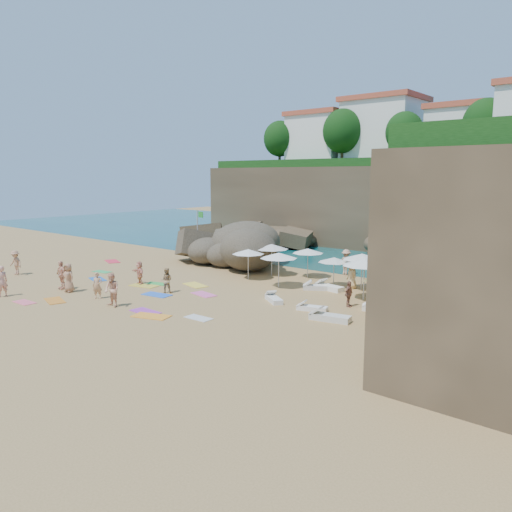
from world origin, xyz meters
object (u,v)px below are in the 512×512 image
Objects in this scene: person_stand_0 at (97,285)px; person_stand_6 at (2,281)px; parasol_1 at (365,262)px; person_stand_4 at (352,276)px; person_stand_5 at (241,251)px; flag_pole at (199,229)px; parasol_2 at (308,251)px; rock_outcrop at (239,262)px; person_stand_1 at (166,280)px; person_stand_3 at (349,294)px; person_stand_2 at (346,262)px; parasol_0 at (272,247)px; lounger_0 at (318,288)px.

person_stand_6 is (-4.84, -3.36, 0.15)m from person_stand_0.
parasol_1 is 1.53× the size of person_stand_4.
person_stand_5 is at bearing 60.99° from person_stand_0.
parasol_2 is at bearing 0.69° from flag_pole.
parasol_1 is (14.03, -4.94, 2.23)m from rock_outcrop.
person_stand_1 is 11.16m from person_stand_3.
parasol_2 is 1.28× the size of person_stand_5.
person_stand_0 reaches higher than person_stand_1.
flag_pole is at bearing 25.13° from person_stand_2.
person_stand_6 reaches higher than person_stand_3.
parasol_1 is 1.37× the size of person_stand_6.
parasol_1 is 1.77× the size of person_stand_3.
flag_pole reaches higher than person_stand_5.
parasol_2 reaches higher than person_stand_5.
person_stand_0 is 0.92× the size of person_stand_5.
person_stand_4 reaches higher than person_stand_3.
rock_outcrop is 1.94× the size of flag_pole.
parasol_0 reaches higher than person_stand_2.
rock_outcrop is at bearing 60.11° from person_stand_0.
parasol_1 is 1.37× the size of person_stand_2.
person_stand_2 is at bearing 154.09° from person_stand_6.
parasol_0 is at bearing 59.74° from person_stand_3.
person_stand_0 is 0.84× the size of person_stand_6.
parasol_0 reaches higher than rock_outcrop.
rock_outcrop is 5.36× the size of person_stand_1.
flag_pole is at bearing 135.45° from lounger_0.
person_stand_1 is at bearing 77.33° from person_stand_2.
lounger_0 is at bearing -11.06° from flag_pole.
flag_pole is 2.71× the size of person_stand_0.
person_stand_1 is 0.83× the size of person_stand_6.
person_stand_5 is (-14.40, 7.30, 0.14)m from person_stand_3.
person_stand_0 is at bearing -69.36° from flag_pole.
rock_outcrop is 3.25× the size of parasol_1.
parasol_0 reaches higher than person_stand_0.
flag_pole reaches higher than person_stand_6.
person_stand_3 is at bearing -14.69° from person_stand_5.
person_stand_5 reaches higher than person_stand_1.
lounger_0 is 11.94m from person_stand_5.
parasol_1 reaches higher than person_stand_4.
lounger_0 is at bearing -105.54° from person_stand_4.
person_stand_4 is (-2.01, 2.27, -1.39)m from parasol_1.
person_stand_2 is 4.46m from person_stand_4.
person_stand_4 is 12.73m from person_stand_5.
rock_outcrop is 14.75m from person_stand_0.
person_stand_4 is at bearing -14.53° from parasol_2.
person_stand_4 is at bearing 131.50° from parasol_1.
person_stand_6 is at bearing 118.64° from person_stand_3.
person_stand_1 is at bearing 143.21° from person_stand_6.
person_stand_0 is 1.09× the size of person_stand_3.
parasol_0 is 8.66m from person_stand_1.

